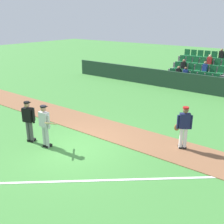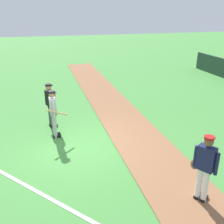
% 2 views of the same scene
% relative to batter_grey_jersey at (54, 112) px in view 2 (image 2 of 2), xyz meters
% --- Properties ---
extents(ground_plane, '(80.00, 80.00, 0.00)m').
position_rel_batter_grey_jersey_xyz_m(ground_plane, '(0.94, 0.60, -0.97)').
color(ground_plane, '#42843A').
extents(infield_dirt_path, '(28.00, 1.96, 0.03)m').
position_rel_batter_grey_jersey_xyz_m(infield_dirt_path, '(0.94, 2.88, -0.95)').
color(infield_dirt_path, brown).
rests_on(infield_dirt_path, ground).
extents(foul_line_chalk, '(9.22, 7.84, 0.01)m').
position_rel_batter_grey_jersey_xyz_m(foul_line_chalk, '(3.94, 0.10, -0.96)').
color(foul_line_chalk, white).
rests_on(foul_line_chalk, ground).
extents(batter_grey_jersey, '(0.70, 0.77, 1.76)m').
position_rel_batter_grey_jersey_xyz_m(batter_grey_jersey, '(0.00, 0.00, 0.00)').
color(batter_grey_jersey, '#B2B2B2').
rests_on(batter_grey_jersey, ground).
extents(umpire_home_plate, '(0.57, 0.39, 1.76)m').
position_rel_batter_grey_jersey_xyz_m(umpire_home_plate, '(-0.94, -0.06, 0.03)').
color(umpire_home_plate, '#4C4C4C').
rests_on(umpire_home_plate, ground).
extents(runner_navy_jersey, '(0.63, 0.44, 1.76)m').
position_rel_batter_grey_jersey_xyz_m(runner_navy_jersey, '(4.39, 3.16, -0.01)').
color(runner_navy_jersey, white).
rests_on(runner_navy_jersey, ground).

